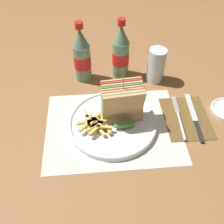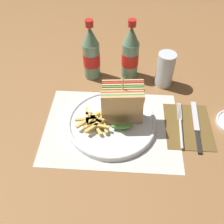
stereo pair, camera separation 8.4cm
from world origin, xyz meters
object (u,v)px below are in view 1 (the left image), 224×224
object	(u,v)px
plate_main	(113,123)
fork	(180,121)
club_sandwich	(122,103)
coke_bottle_far	(121,53)
coke_bottle_near	(82,56)
glass_near	(156,67)
knife	(194,117)

from	to	relation	value
plate_main	fork	bearing A→B (deg)	-2.47
club_sandwich	coke_bottle_far	size ratio (longest dim) A/B	0.72
coke_bottle_near	glass_near	bearing A→B (deg)	-6.58
club_sandwich	glass_near	size ratio (longest dim) A/B	1.27
plate_main	knife	bearing A→B (deg)	1.38
fork	coke_bottle_near	size ratio (longest dim) A/B	0.84
club_sandwich	fork	size ratio (longest dim) A/B	0.86
coke_bottle_near	knife	bearing A→B (deg)	-33.69
knife	coke_bottle_far	bearing A→B (deg)	134.49
coke_bottle_far	glass_near	size ratio (longest dim) A/B	1.76
plate_main	glass_near	size ratio (longest dim) A/B	2.18
plate_main	club_sandwich	world-z (taller)	club_sandwich
plate_main	knife	xyz separation A→B (m)	(0.27, 0.01, -0.00)
knife	coke_bottle_far	size ratio (longest dim) A/B	0.94
fork	coke_bottle_near	distance (m)	0.42
plate_main	glass_near	distance (m)	0.29
fork	coke_bottle_far	xyz separation A→B (m)	(-0.17, 0.27, 0.09)
knife	glass_near	distance (m)	0.24
coke_bottle_far	glass_near	distance (m)	0.14
club_sandwich	coke_bottle_far	distance (m)	0.25
coke_bottle_far	glass_near	bearing A→B (deg)	-18.14
plate_main	knife	size ratio (longest dim) A/B	1.32
coke_bottle_near	coke_bottle_far	world-z (taller)	same
fork	knife	xyz separation A→B (m)	(0.05, 0.02, -0.00)
fork	glass_near	world-z (taller)	glass_near
knife	club_sandwich	bearing A→B (deg)	-179.07
coke_bottle_near	glass_near	distance (m)	0.28
coke_bottle_near	glass_near	xyz separation A→B (m)	(0.27, -0.03, -0.04)
coke_bottle_far	glass_near	xyz separation A→B (m)	(0.13, -0.04, -0.04)
plate_main	fork	xyz separation A→B (m)	(0.22, -0.01, -0.00)
coke_bottle_near	glass_near	world-z (taller)	coke_bottle_near
fork	coke_bottle_far	world-z (taller)	coke_bottle_far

